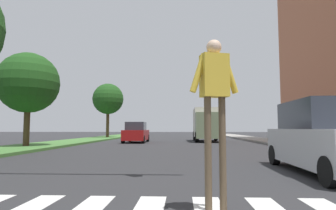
% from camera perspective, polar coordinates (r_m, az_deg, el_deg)
% --- Properties ---
extents(ground_plane, '(140.00, 140.00, 0.00)m').
position_cam_1_polar(ground_plane, '(25.70, 0.62, -7.38)').
color(ground_plane, '#2D2D30').
extents(median_strip, '(3.68, 64.00, 0.15)m').
position_cam_1_polar(median_strip, '(25.40, -18.65, -7.00)').
color(median_strip, '#477A38').
rests_on(median_strip, ground_plane).
extents(tree_far, '(3.71, 3.71, 5.71)m').
position_cam_1_polar(tree_far, '(19.57, -26.19, 3.97)').
color(tree_far, '#4C3823').
rests_on(tree_far, median_strip).
extents(tree_distant, '(3.68, 3.68, 6.43)m').
position_cam_1_polar(tree_distant, '(34.88, -11.93, 1.18)').
color(tree_distant, '#4C3823').
rests_on(tree_distant, median_strip).
extents(sidewalk_right, '(3.00, 64.00, 0.15)m').
position_cam_1_polar(sidewalk_right, '(24.96, 21.31, -6.97)').
color(sidewalk_right, '#9E9991').
rests_on(sidewalk_right, ground_plane).
extents(pedestrian_performer, '(0.74, 0.34, 2.49)m').
position_cam_1_polar(pedestrian_performer, '(4.14, 9.32, 1.76)').
color(pedestrian_performer, brown).
rests_on(pedestrian_performer, ground_plane).
extents(suv_crossing, '(2.06, 4.64, 1.97)m').
position_cam_1_polar(suv_crossing, '(8.83, 29.21, -5.86)').
color(suv_crossing, '#B7B7BC').
rests_on(suv_crossing, ground_plane).
extents(sedan_midblock, '(1.85, 4.20, 1.73)m').
position_cam_1_polar(sedan_midblock, '(24.41, -6.40, -5.61)').
color(sedan_midblock, maroon).
rests_on(sedan_midblock, ground_plane).
extents(truck_box_delivery, '(2.40, 6.20, 3.10)m').
position_cam_1_polar(truck_box_delivery, '(26.80, 7.78, -3.73)').
color(truck_box_delivery, gray).
rests_on(truck_box_delivery, ground_plane).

